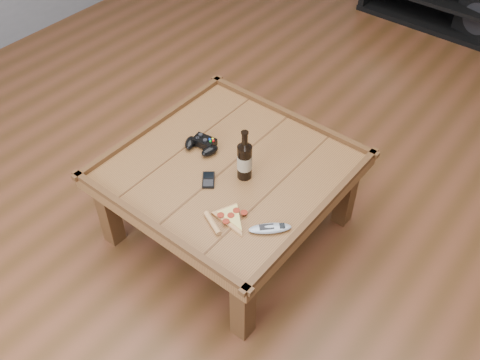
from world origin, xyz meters
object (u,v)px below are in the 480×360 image
Objects in this scene: beer_bottle at (245,159)px; game_controller at (202,145)px; smartphone at (208,180)px; pizza_slice at (228,218)px; coffee_table at (229,175)px; remote_control at (270,228)px.

game_controller is at bearing 175.49° from beer_bottle.
beer_bottle is at bearing 10.72° from smartphone.
pizza_slice is at bearing -68.02° from smartphone.
coffee_table is 3.87× the size of pizza_slice.
game_controller is at bearing 99.99° from smartphone.
game_controller reaches higher than pizza_slice.
game_controller is 0.47m from pizza_slice.
game_controller is 1.13× the size of remote_control.
pizza_slice is (0.21, -0.25, 0.07)m from coffee_table.
remote_control reaches higher than smartphone.
remote_control reaches higher than pizza_slice.
beer_bottle is 1.37× the size of game_controller.
game_controller reaches higher than remote_control.
game_controller is 1.70× the size of smartphone.
coffee_table is 9.22× the size of smartphone.
pizza_slice is (0.11, -0.25, -0.10)m from beer_bottle.
game_controller is at bearing -154.82° from remote_control.
smartphone is at bearing -143.12° from remote_control.
remote_control is at bearing -47.68° from smartphone.
coffee_table is 0.19m from beer_bottle.
coffee_table is at bearing 176.07° from beer_bottle.
beer_bottle is 0.29m from game_controller.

